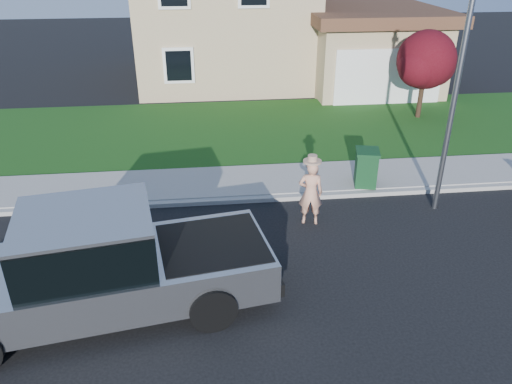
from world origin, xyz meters
TOP-DOWN VIEW (x-y plane):
  - ground at (0.00, 0.00)m, footprint 80.00×80.00m
  - curb at (1.00, 2.90)m, footprint 40.00×0.20m
  - sidewalk at (1.00, 4.00)m, footprint 40.00×2.00m
  - lawn at (1.00, 8.50)m, footprint 40.00×7.00m
  - house at (1.31, 16.38)m, footprint 14.00×11.30m
  - pickup_truck at (-3.34, -1.21)m, footprint 6.70×3.17m
  - woman at (1.22, 1.62)m, footprint 0.66×0.50m
  - ornamental_tree at (7.18, 9.10)m, footprint 2.43×2.19m
  - trash_bin at (3.16, 3.29)m, footprint 0.78×0.85m
  - street_lamp at (4.67, 1.94)m, footprint 0.31×0.75m

SIDE VIEW (x-z plane):
  - ground at x=0.00m, z-range 0.00..0.00m
  - lawn at x=1.00m, z-range 0.00..0.10m
  - curb at x=1.00m, z-range 0.00..0.12m
  - sidewalk at x=1.00m, z-range 0.00..0.15m
  - trash_bin at x=3.16m, z-range 0.16..1.19m
  - woman at x=1.22m, z-range -0.05..1.77m
  - pickup_truck at x=-3.34m, z-range -0.07..2.05m
  - ornamental_tree at x=7.18m, z-range 0.56..3.89m
  - house at x=1.31m, z-range -0.26..6.59m
  - street_lamp at x=4.67m, z-range 0.40..6.13m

